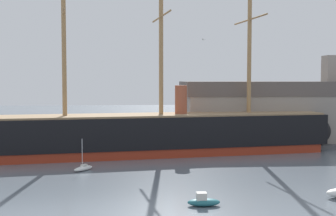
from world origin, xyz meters
TOP-DOWN VIEW (x-y plane):
  - tall_ship at (-3.01, 50.62)m, footprint 67.13×18.21m
  - motorboat_near_centre at (-0.53, 19.93)m, footprint 3.21×1.37m
  - sailboat_alongside_bow at (-14.24, 37.96)m, footprint 2.81×3.29m
  - motorboat_distant_centre at (4.06, 64.37)m, footprint 3.46×2.70m
  - dockside_warehouse_right at (27.26, 62.96)m, footprint 54.73×18.76m
  - seagull_in_flight at (0.70, 28.76)m, footprint 0.43×1.16m

SIDE VIEW (x-z plane):
  - sailboat_alongside_bow at x=-14.24m, z-range -1.82..2.55m
  - motorboat_near_centre at x=-0.53m, z-range -0.20..1.14m
  - motorboat_distant_centre at x=4.06m, z-range -0.20..1.15m
  - tall_ship at x=-3.01m, z-range -12.68..19.75m
  - dockside_warehouse_right at x=27.26m, z-range -2.57..14.51m
  - seagull_in_flight at x=0.70m, z-range 16.83..16.96m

